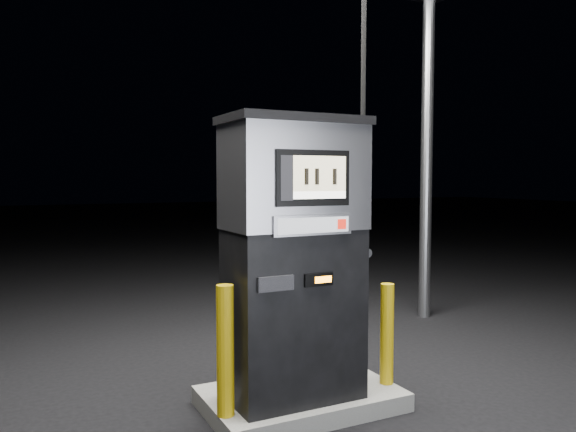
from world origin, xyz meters
name	(u,v)px	position (x,y,z in m)	size (l,w,h in m)	color
ground	(301,407)	(0.00, 0.00, 0.00)	(80.00, 80.00, 0.00)	black
pump_island	(301,399)	(0.00, 0.00, 0.07)	(1.60, 1.00, 0.15)	slate
fuel_dispenser	(294,255)	(-0.11, -0.10, 1.31)	(1.24, 0.68, 4.70)	black
bollard_left	(225,351)	(-0.74, -0.20, 0.65)	(0.13, 0.13, 0.99)	#C7A10B
bollard_right	(387,334)	(0.74, -0.19, 0.59)	(0.12, 0.12, 0.87)	#C7A10B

